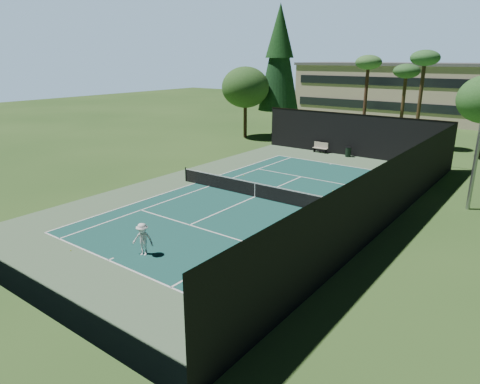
% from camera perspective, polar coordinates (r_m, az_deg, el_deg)
% --- Properties ---
extents(ground, '(160.00, 160.00, 0.00)m').
position_cam_1_polar(ground, '(28.96, 1.98, -0.67)').
color(ground, '#2E521E').
rests_on(ground, ground).
extents(apron_slab, '(18.00, 32.00, 0.01)m').
position_cam_1_polar(apron_slab, '(28.96, 1.98, -0.66)').
color(apron_slab, '#547350').
rests_on(apron_slab, ground).
extents(court_surface, '(10.97, 23.77, 0.01)m').
position_cam_1_polar(court_surface, '(28.95, 1.98, -0.65)').
color(court_surface, '#184E47').
rests_on(court_surface, ground).
extents(court_lines, '(11.07, 23.87, 0.01)m').
position_cam_1_polar(court_lines, '(28.95, 1.98, -0.63)').
color(court_lines, white).
rests_on(court_lines, ground).
extents(tennis_net, '(12.90, 0.10, 1.10)m').
position_cam_1_polar(tennis_net, '(28.79, 1.99, 0.38)').
color(tennis_net, black).
rests_on(tennis_net, ground).
extents(fence, '(18.04, 32.05, 4.03)m').
position_cam_1_polar(fence, '(28.45, 2.10, 3.21)').
color(fence, black).
rests_on(fence, ground).
extents(player, '(1.20, 0.97, 1.61)m').
position_cam_1_polar(player, '(20.85, -12.84, -6.17)').
color(player, white).
rests_on(player, ground).
extents(tennis_ball_a, '(0.06, 0.06, 0.06)m').
position_cam_1_polar(tennis_ball_a, '(22.60, -21.63, -7.26)').
color(tennis_ball_a, '#CEDC32').
rests_on(tennis_ball_a, ground).
extents(tennis_ball_b, '(0.07, 0.07, 0.07)m').
position_cam_1_polar(tennis_ball_b, '(30.43, 4.83, 0.25)').
color(tennis_ball_b, '#DAED35').
rests_on(tennis_ball_b, ground).
extents(tennis_ball_c, '(0.08, 0.08, 0.08)m').
position_cam_1_polar(tennis_ball_c, '(30.84, 12.29, 0.14)').
color(tennis_ball_c, yellow).
rests_on(tennis_ball_c, ground).
extents(tennis_ball_d, '(0.08, 0.08, 0.08)m').
position_cam_1_polar(tennis_ball_d, '(34.09, 0.50, 2.21)').
color(tennis_ball_d, '#BFDF32').
rests_on(tennis_ball_d, ground).
extents(park_bench, '(1.50, 0.45, 1.02)m').
position_cam_1_polar(park_bench, '(43.34, 10.69, 5.90)').
color(park_bench, '#BAAD9A').
rests_on(park_bench, ground).
extents(trash_bin, '(0.56, 0.56, 0.95)m').
position_cam_1_polar(trash_bin, '(42.00, 14.23, 5.21)').
color(trash_bin, black).
rests_on(trash_bin, ground).
extents(pine_tree, '(4.80, 4.80, 15.00)m').
position_cam_1_polar(pine_tree, '(52.51, 5.30, 17.99)').
color(pine_tree, '#4A2E1F').
rests_on(pine_tree, ground).
extents(palm_a, '(2.80, 2.80, 9.32)m').
position_cam_1_polar(palm_a, '(49.86, 16.73, 15.82)').
color(palm_a, '#4C2F20').
rests_on(palm_a, ground).
extents(palm_b, '(2.80, 2.80, 8.42)m').
position_cam_1_polar(palm_b, '(50.66, 21.29, 14.46)').
color(palm_b, '#4B3520').
rests_on(palm_b, ground).
extents(palm_c, '(2.80, 2.80, 9.77)m').
position_cam_1_polar(palm_c, '(47.08, 23.40, 15.61)').
color(palm_c, '#46331E').
rests_on(palm_c, ground).
extents(decid_tree_c, '(5.44, 5.44, 8.09)m').
position_cam_1_polar(decid_tree_c, '(50.41, 0.71, 13.77)').
color(decid_tree_c, '#48311E').
rests_on(decid_tree_c, ground).
extents(campus_building, '(40.50, 12.50, 8.30)m').
position_cam_1_polar(campus_building, '(70.52, 24.50, 12.04)').
color(campus_building, beige).
rests_on(campus_building, ground).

